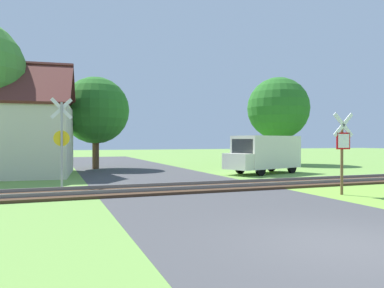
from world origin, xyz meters
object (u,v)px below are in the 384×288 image
at_px(stop_sign_near, 343,147).
at_px(mail_truck, 265,153).
at_px(crossing_sign_far, 62,137).
at_px(tree_center, 96,111).
at_px(tree_far, 278,108).
at_px(house, 0,137).

xyz_separation_m(stop_sign_near, mail_truck, (2.11, 8.65, -0.47)).
xyz_separation_m(crossing_sign_far, tree_center, (2.47, 10.58, 1.96)).
distance_m(crossing_sign_far, tree_center, 11.04).
distance_m(stop_sign_near, mail_truck, 8.92).
xyz_separation_m(tree_center, mail_truck, (8.97, -7.47, -2.82)).
xyz_separation_m(crossing_sign_far, tree_far, (17.33, 10.56, 2.57)).
bearing_deg(stop_sign_near, house, -45.40).
xyz_separation_m(crossing_sign_far, mail_truck, (11.44, 3.10, -0.86)).
bearing_deg(tree_far, tree_center, 179.95).
relative_size(house, mail_truck, 1.62).
height_order(crossing_sign_far, tree_center, tree_center).
distance_m(stop_sign_near, house, 17.63).
height_order(tree_far, mail_truck, tree_far).
xyz_separation_m(stop_sign_near, tree_center, (-6.86, 16.13, 2.35)).
distance_m(house, tree_center, 6.92).
height_order(stop_sign_near, mail_truck, stop_sign_near).
bearing_deg(crossing_sign_far, house, 109.62).
height_order(stop_sign_near, crossing_sign_far, crossing_sign_far).
bearing_deg(stop_sign_near, crossing_sign_far, -30.97).
height_order(house, tree_far, tree_far).
distance_m(house, tree_far, 20.90).
height_order(crossing_sign_far, house, house).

